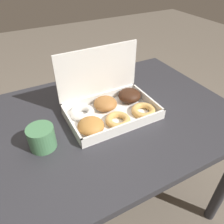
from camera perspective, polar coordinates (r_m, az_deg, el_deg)
The scene contains 4 objects.
ground_plane at distance 1.49m, azimuth -2.60°, elevation -23.82°, with size 8.00×8.00×0.00m, color #6B6054.
dining_table at distance 0.99m, azimuth -3.59°, elevation -6.16°, with size 1.20×0.79×0.72m.
donut_box at distance 0.93m, azimuth -0.68°, elevation 1.99°, with size 0.37×0.25×0.26m.
coffee_mug at distance 0.81m, azimuth -17.92°, elevation -6.31°, with size 0.10×0.10×0.09m.
Camera 1 is at (-0.28, -0.66, 1.30)m, focal length 35.00 mm.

